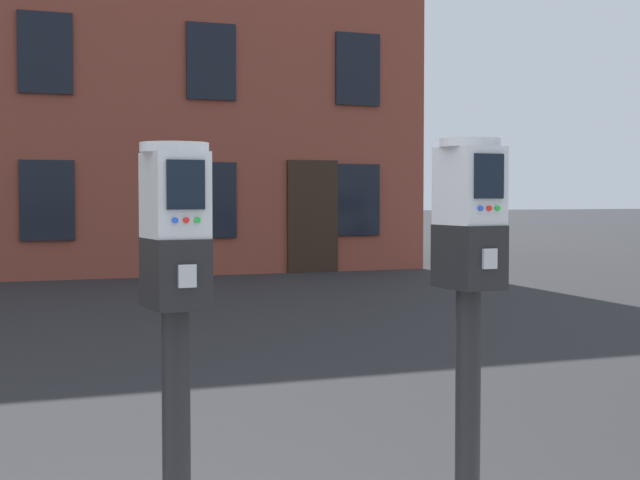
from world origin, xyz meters
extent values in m
cylinder|color=black|center=(-0.19, -0.22, 0.61)|extent=(0.10, 0.10, 0.95)
cube|color=black|center=(-0.19, -0.22, 1.20)|extent=(0.18, 0.25, 0.22)
cube|color=#A5A8AD|center=(-0.18, -0.34, 1.20)|extent=(0.06, 0.02, 0.07)
cube|color=#B7BABF|center=(-0.19, -0.22, 1.44)|extent=(0.18, 0.24, 0.27)
cube|color=black|center=(-0.18, -0.34, 1.47)|extent=(0.12, 0.02, 0.15)
cylinder|color=blue|center=(-0.21, -0.34, 1.37)|extent=(0.02, 0.01, 0.02)
cylinder|color=red|center=(-0.18, -0.34, 1.37)|extent=(0.02, 0.01, 0.02)
cylinder|color=green|center=(-0.14, -0.34, 1.37)|extent=(0.02, 0.01, 0.02)
cylinder|color=#B7BABF|center=(-0.19, -0.22, 1.59)|extent=(0.23, 0.23, 0.03)
cylinder|color=black|center=(0.87, -0.22, 0.63)|extent=(0.10, 0.10, 0.97)
cube|color=black|center=(0.87, -0.22, 1.22)|extent=(0.18, 0.25, 0.23)
cube|color=#A5A8AD|center=(0.88, -0.34, 1.22)|extent=(0.06, 0.02, 0.07)
cube|color=#B7BABF|center=(0.87, -0.22, 1.47)|extent=(0.18, 0.24, 0.28)
cube|color=black|center=(0.88, -0.34, 1.51)|extent=(0.12, 0.02, 0.15)
cylinder|color=blue|center=(0.85, -0.34, 1.40)|extent=(0.02, 0.01, 0.02)
cylinder|color=red|center=(0.88, -0.34, 1.40)|extent=(0.02, 0.01, 0.02)
cylinder|color=green|center=(0.91, -0.34, 1.40)|extent=(0.02, 0.01, 0.02)
cylinder|color=#B7BABF|center=(0.87, -0.22, 1.63)|extent=(0.23, 0.23, 0.03)
cube|color=brown|center=(3.65, 16.37, 4.94)|extent=(8.57, 5.73, 9.89)
cube|color=black|center=(0.79, 13.47, 1.36)|extent=(0.90, 0.06, 1.36)
cube|color=black|center=(3.65, 13.47, 1.36)|extent=(0.90, 0.06, 1.36)
cube|color=black|center=(6.51, 13.47, 1.36)|extent=(0.90, 0.06, 1.36)
cube|color=black|center=(0.79, 13.47, 3.83)|extent=(0.90, 0.06, 1.36)
cube|color=black|center=(3.65, 13.47, 3.83)|extent=(0.90, 0.06, 1.36)
cube|color=black|center=(6.51, 13.47, 3.83)|extent=(0.90, 0.06, 1.36)
cube|color=black|center=(5.59, 13.47, 1.05)|extent=(1.00, 0.07, 2.10)
camera|label=1|loc=(-0.87, -3.16, 1.44)|focal=53.62mm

